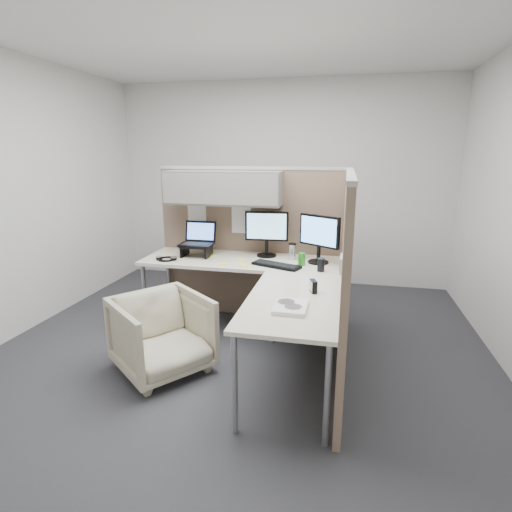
% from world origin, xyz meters
% --- Properties ---
extents(ground, '(4.50, 4.50, 0.00)m').
position_xyz_m(ground, '(0.00, 0.00, 0.00)').
color(ground, '#2B2B2F').
rests_on(ground, ground).
extents(partition_back, '(2.00, 0.36, 1.63)m').
position_xyz_m(partition_back, '(-0.22, 0.83, 1.10)').
color(partition_back, '#806753').
rests_on(partition_back, ground).
extents(partition_right, '(0.07, 2.03, 1.63)m').
position_xyz_m(partition_right, '(0.90, -0.07, 0.82)').
color(partition_right, '#806753').
rests_on(partition_right, ground).
extents(desk, '(2.00, 1.98, 0.73)m').
position_xyz_m(desk, '(0.12, 0.13, 0.69)').
color(desk, beige).
rests_on(desk, ground).
extents(office_chair, '(0.93, 0.94, 0.71)m').
position_xyz_m(office_chair, '(-0.54, -0.44, 0.35)').
color(office_chair, beige).
rests_on(office_chair, ground).
extents(monitor_left, '(0.44, 0.20, 0.47)m').
position_xyz_m(monitor_left, '(0.11, 0.72, 1.00)').
color(monitor_left, black).
rests_on(monitor_left, desk).
extents(monitor_right, '(0.39, 0.26, 0.47)m').
position_xyz_m(monitor_right, '(0.65, 0.57, 1.00)').
color(monitor_right, black).
rests_on(monitor_right, desk).
extents(laptop_station, '(0.33, 0.28, 0.35)m').
position_xyz_m(laptop_station, '(-0.60, 0.59, 0.86)').
color(laptop_station, black).
rests_on(laptop_station, desk).
extents(keyboard, '(0.49, 0.31, 0.02)m').
position_xyz_m(keyboard, '(0.27, 0.36, 0.74)').
color(keyboard, black).
rests_on(keyboard, desk).
extents(mouse, '(0.10, 0.07, 0.03)m').
position_xyz_m(mouse, '(0.47, 0.35, 0.75)').
color(mouse, black).
rests_on(mouse, desk).
extents(travel_mug, '(0.08, 0.08, 0.17)m').
position_xyz_m(travel_mug, '(0.38, 0.65, 0.81)').
color(travel_mug, silver).
rests_on(travel_mug, desk).
extents(soda_can_green, '(0.07, 0.07, 0.12)m').
position_xyz_m(soda_can_green, '(0.69, 0.29, 0.79)').
color(soda_can_green, black).
rests_on(soda_can_green, desk).
extents(soda_can_silver, '(0.07, 0.07, 0.12)m').
position_xyz_m(soda_can_silver, '(0.50, 0.45, 0.79)').
color(soda_can_silver, '#268C1E').
rests_on(soda_can_silver, desk).
extents(sticky_note_d, '(0.08, 0.08, 0.01)m').
position_xyz_m(sticky_note_d, '(-0.10, 0.51, 0.73)').
color(sticky_note_d, yellow).
rests_on(sticky_note_d, desk).
extents(sticky_note_a, '(0.10, 0.10, 0.01)m').
position_xyz_m(sticky_note_a, '(-0.24, 0.32, 0.73)').
color(sticky_note_a, yellow).
rests_on(sticky_note_a, desk).
extents(sticky_note_c, '(0.11, 0.11, 0.01)m').
position_xyz_m(sticky_note_c, '(-0.45, 0.61, 0.73)').
color(sticky_note_c, yellow).
rests_on(sticky_note_c, desk).
extents(sticky_note_b, '(0.08, 0.08, 0.01)m').
position_xyz_m(sticky_note_b, '(-0.02, 0.31, 0.73)').
color(sticky_note_b, yellow).
rests_on(sticky_note_b, desk).
extents(headphones, '(0.21, 0.18, 0.03)m').
position_xyz_m(headphones, '(-0.84, 0.35, 0.74)').
color(headphones, black).
rests_on(headphones, desk).
extents(paper_stack, '(0.22, 0.28, 0.03)m').
position_xyz_m(paper_stack, '(0.55, -0.66, 0.75)').
color(paper_stack, white).
rests_on(paper_stack, desk).
extents(desk_clock, '(0.07, 0.10, 0.10)m').
position_xyz_m(desk_clock, '(0.67, -0.28, 0.78)').
color(desk_clock, black).
rests_on(desk_clock, desk).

